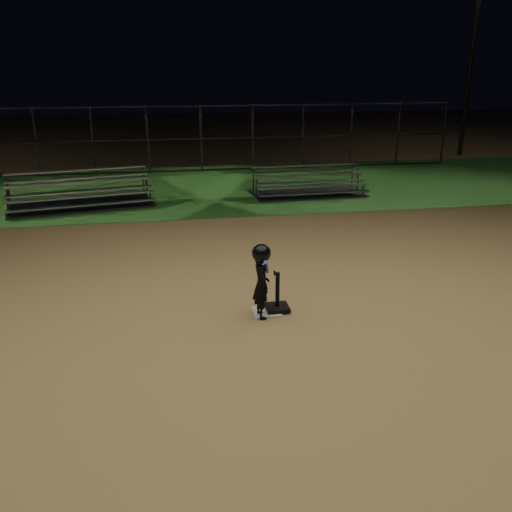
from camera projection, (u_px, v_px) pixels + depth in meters
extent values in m
plane|color=tan|center=(266.00, 312.00, 9.02)|extent=(80.00, 80.00, 0.00)
cube|color=#25601F|center=(210.00, 187.00, 18.30)|extent=(60.00, 8.00, 0.01)
cube|color=beige|center=(266.00, 312.00, 9.01)|extent=(0.45, 0.45, 0.02)
cube|color=black|center=(277.00, 308.00, 9.07)|extent=(0.38, 0.38, 0.06)
cylinder|color=black|center=(277.00, 289.00, 8.96)|extent=(0.07, 0.07, 0.60)
imported|color=black|center=(261.00, 285.00, 8.68)|extent=(0.31, 0.44, 1.12)
sphere|color=black|center=(261.00, 253.00, 8.50)|extent=(0.30, 0.30, 0.30)
cylinder|color=blue|center=(266.00, 267.00, 8.43)|extent=(0.18, 0.52, 0.39)
cylinder|color=black|center=(275.00, 273.00, 8.62)|extent=(0.08, 0.19, 0.14)
cube|color=silver|center=(82.00, 197.00, 15.24)|extent=(3.99, 1.00, 0.04)
cube|color=silver|center=(83.00, 205.00, 15.05)|extent=(3.99, 1.00, 0.03)
cube|color=silver|center=(79.00, 183.00, 15.63)|extent=(3.99, 1.00, 0.04)
cube|color=silver|center=(81.00, 191.00, 15.44)|extent=(3.99, 1.00, 0.03)
cube|color=silver|center=(77.00, 170.00, 16.02)|extent=(3.99, 1.00, 0.04)
cube|color=silver|center=(78.00, 178.00, 15.84)|extent=(3.99, 1.00, 0.03)
cube|color=#38383D|center=(82.00, 205.00, 15.85)|extent=(4.31, 2.68, 0.06)
cube|color=#A9AAAE|center=(313.00, 186.00, 16.77)|extent=(3.50, 0.35, 0.03)
cube|color=#A9AAAE|center=(315.00, 193.00, 16.60)|extent=(3.50, 0.35, 0.03)
cube|color=#A9AAAE|center=(308.00, 176.00, 17.13)|extent=(3.50, 0.35, 0.03)
cube|color=#A9AAAE|center=(311.00, 182.00, 16.96)|extent=(3.50, 0.35, 0.03)
cube|color=#A9AAAE|center=(304.00, 165.00, 17.50)|extent=(3.50, 0.35, 0.03)
cube|color=#A9AAAE|center=(306.00, 172.00, 17.32)|extent=(3.50, 0.35, 0.03)
cube|color=#38383D|center=(308.00, 193.00, 17.32)|extent=(3.56, 1.84, 0.05)
cube|color=#38383D|center=(202.00, 170.00, 21.07)|extent=(20.00, 0.05, 0.05)
cube|color=#38383D|center=(201.00, 139.00, 20.68)|extent=(20.00, 0.05, 0.05)
cube|color=#38383D|center=(200.00, 106.00, 20.28)|extent=(20.00, 0.05, 0.05)
cylinder|color=#38383D|center=(65.00, 142.00, 19.85)|extent=(0.08, 0.08, 2.50)
cylinder|color=#38383D|center=(201.00, 139.00, 20.68)|extent=(0.08, 0.08, 2.50)
cylinder|color=#38383D|center=(327.00, 136.00, 21.50)|extent=(0.08, 0.08, 2.50)
cylinder|color=#38383D|center=(444.00, 133.00, 22.33)|extent=(0.08, 0.08, 2.50)
cylinder|color=#2D2D30|center=(471.00, 63.00, 23.60)|extent=(0.20, 0.20, 8.00)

